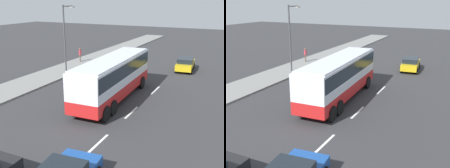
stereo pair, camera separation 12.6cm
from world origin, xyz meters
The scene contains 7 objects.
ground_plane centered at (0.00, 0.00, 0.00)m, with size 120.00×120.00×0.00m, color #333335.
sidewalk_curb centered at (0.00, 9.04, 0.07)m, with size 80.00×4.00×0.15m, color gray.
lane_centreline centered at (-7.88, -2.61, 0.00)m, with size 25.07×0.16×0.01m.
coach_bus centered at (-0.55, -0.26, 2.15)m, with size 10.79×3.05×3.47m.
car_yellow_taxi centered at (11.64, -3.46, 0.79)m, with size 4.44×2.18×1.48m.
pedestrian_near_curb centered at (9.79, 9.51, 1.16)m, with size 0.32×0.32×1.74m.
street_lamp centered at (4.42, 7.75, 4.29)m, with size 2.10×0.24×7.15m.
Camera 1 is at (-19.76, -9.50, 7.90)m, focal length 44.43 mm.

